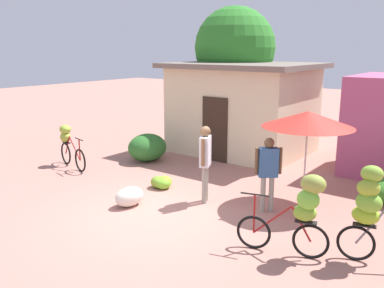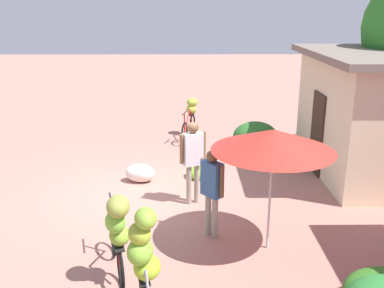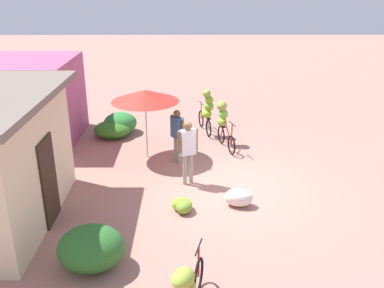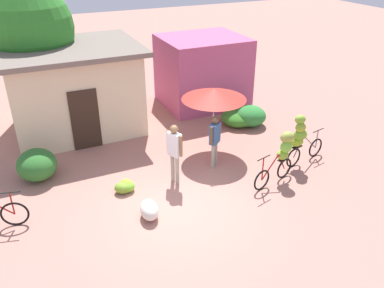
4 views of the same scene
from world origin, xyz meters
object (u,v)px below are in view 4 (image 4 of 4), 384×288
at_px(market_umbrella, 214,94).
at_px(bicycle_near_pile, 282,153).
at_px(shop_pink, 202,71).
at_px(person_vendor, 215,137).
at_px(person_bystander, 174,148).
at_px(building_low, 74,88).
at_px(banana_pile_on_ground, 126,186).
at_px(bicycle_center_loaded, 301,137).
at_px(tree_behind_building, 30,28).
at_px(produce_sack, 149,210).

bearing_deg(market_umbrella, bicycle_near_pile, -68.98).
bearing_deg(shop_pink, bicycle_near_pile, -95.12).
xyz_separation_m(person_vendor, person_bystander, (-1.41, -0.32, 0.09)).
xyz_separation_m(building_low, market_umbrella, (3.66, -3.51, 0.43)).
bearing_deg(person_vendor, bicycle_near_pile, -47.12).
relative_size(shop_pink, person_vendor, 1.96).
bearing_deg(person_vendor, building_low, 125.96).
distance_m(shop_pink, banana_pile_on_ground, 7.02).
relative_size(shop_pink, bicycle_center_loaded, 1.95).
distance_m(tree_behind_building, banana_pile_on_ground, 6.72).
distance_m(building_low, person_bystander, 5.12).
bearing_deg(bicycle_center_loaded, shop_pink, 94.35).
bearing_deg(building_low, bicycle_near_pile, -52.20).
xyz_separation_m(bicycle_near_pile, person_vendor, (-1.35, 1.46, 0.13)).
distance_m(building_low, shop_pink, 5.16).
relative_size(produce_sack, person_bystander, 0.40).
bearing_deg(banana_pile_on_ground, person_bystander, -4.61).
distance_m(bicycle_near_pile, person_vendor, 2.00).
bearing_deg(tree_behind_building, banana_pile_on_ground, -76.05).
distance_m(building_low, market_umbrella, 5.09).
distance_m(market_umbrella, bicycle_near_pile, 2.79).
relative_size(building_low, market_umbrella, 2.20).
distance_m(banana_pile_on_ground, produce_sack, 1.37).
distance_m(building_low, bicycle_near_pile, 7.51).
xyz_separation_m(shop_pink, produce_sack, (-4.52, -6.38, -1.14)).
height_order(shop_pink, bicycle_near_pile, shop_pink).
height_order(bicycle_near_pile, bicycle_center_loaded, bicycle_center_loaded).
xyz_separation_m(bicycle_center_loaded, person_vendor, (-2.36, 0.97, 0.07)).
bearing_deg(produce_sack, bicycle_center_loaded, 6.70).
relative_size(market_umbrella, banana_pile_on_ground, 3.01).
xyz_separation_m(tree_behind_building, person_vendor, (4.23, -5.48, -2.45)).
bearing_deg(bicycle_center_loaded, banana_pile_on_ground, 171.60).
bearing_deg(banana_pile_on_ground, shop_pink, 46.71).
bearing_deg(market_umbrella, building_low, 136.22).
xyz_separation_m(shop_pink, market_umbrella, (-1.49, -3.89, 0.58)).
xyz_separation_m(building_low, banana_pile_on_ground, (0.41, -4.65, -1.36)).
bearing_deg(banana_pile_on_ground, building_low, 94.99).
bearing_deg(produce_sack, building_low, 95.98).
distance_m(banana_pile_on_ground, person_bystander, 1.71).
xyz_separation_m(bicycle_center_loaded, banana_pile_on_ground, (-5.18, 0.77, -0.78)).
relative_size(market_umbrella, person_bystander, 1.20).
distance_m(bicycle_near_pile, banana_pile_on_ground, 4.42).
relative_size(market_umbrella, bicycle_center_loaded, 1.29).
distance_m(bicycle_near_pile, bicycle_center_loaded, 1.12).
xyz_separation_m(banana_pile_on_ground, person_vendor, (2.82, 0.20, 0.85)).
xyz_separation_m(market_umbrella, bicycle_center_loaded, (1.93, -1.91, -1.01)).
xyz_separation_m(banana_pile_on_ground, produce_sack, (0.22, -1.35, 0.07)).
height_order(tree_behind_building, person_bystander, tree_behind_building).
bearing_deg(produce_sack, shop_pink, 54.70).
height_order(tree_behind_building, bicycle_near_pile, tree_behind_building).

